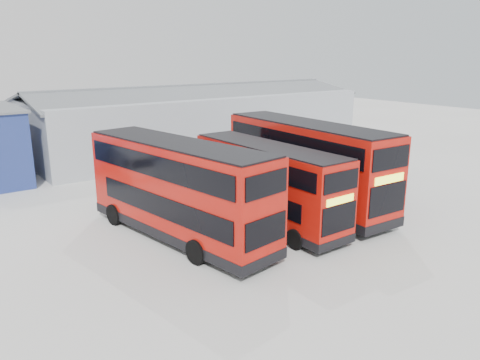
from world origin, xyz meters
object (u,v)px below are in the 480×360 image
(double_decker_left, at_px, (178,191))
(double_decker_right, at_px, (306,166))
(single_decker_blue, at_px, (313,163))
(double_decker_centre, at_px, (267,185))
(maintenance_shed, at_px, (197,120))

(double_decker_left, relative_size, double_decker_right, 0.97)
(double_decker_left, height_order, single_decker_blue, double_decker_left)
(double_decker_centre, xyz_separation_m, single_decker_blue, (7.50, 4.20, -0.63))
(double_decker_left, bearing_deg, single_decker_blue, -173.41)
(double_decker_left, xyz_separation_m, double_decker_right, (8.20, -0.11, 0.10))
(single_decker_blue, bearing_deg, double_decker_left, 4.45)
(double_decker_centre, bearing_deg, double_decker_right, 12.43)
(single_decker_blue, bearing_deg, double_decker_centre, 18.55)
(double_decker_left, xyz_separation_m, double_decker_centre, (4.70, -0.90, -0.27))
(double_decker_centre, relative_size, single_decker_blue, 0.90)
(maintenance_shed, bearing_deg, double_decker_centre, -111.48)
(maintenance_shed, bearing_deg, double_decker_left, -123.36)
(double_decker_left, distance_m, single_decker_blue, 12.67)
(double_decker_right, distance_m, single_decker_blue, 5.36)
(double_decker_right, bearing_deg, double_decker_centre, -164.68)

